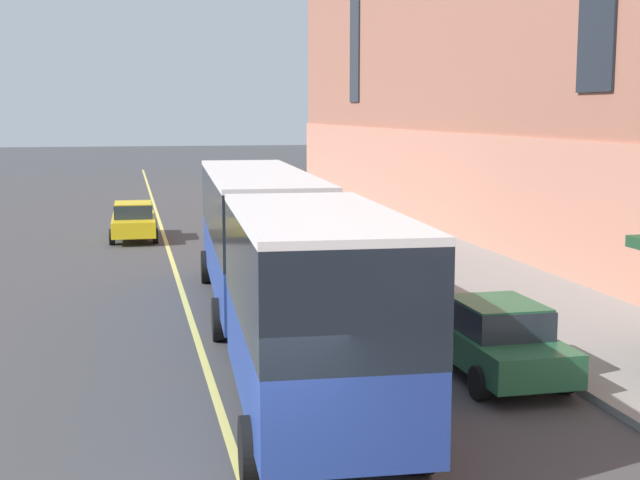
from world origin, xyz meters
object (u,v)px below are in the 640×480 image
at_px(parked_car_green_2, 494,338).
at_px(parked_car_silver_5, 280,209).
at_px(parked_car_green_0, 329,238).
at_px(parked_car_darkgray_6, 386,274).
at_px(taxi_cab, 134,221).
at_px(city_bus, 273,250).

height_order(parked_car_green_2, parked_car_silver_5, same).
relative_size(parked_car_green_0, parked_car_silver_5, 0.92).
bearing_deg(parked_car_darkgray_6, parked_car_green_2, -89.27).
bearing_deg(parked_car_darkgray_6, taxi_cab, 115.65).
xyz_separation_m(parked_car_silver_5, parked_car_darkgray_6, (0.05, -17.19, 0.00)).
xyz_separation_m(parked_car_green_2, taxi_cab, (-6.81, 21.21, 0.00)).
xyz_separation_m(city_bus, parked_car_darkgray_6, (3.76, 3.63, -1.35)).
relative_size(parked_car_silver_5, taxi_cab, 1.03).
bearing_deg(parked_car_green_2, city_bus, 137.12).
distance_m(city_bus, parked_car_green_0, 11.66).
height_order(parked_car_green_0, taxi_cab, same).
bearing_deg(parked_car_green_2, parked_car_silver_5, 90.34).
bearing_deg(parked_car_darkgray_6, parked_car_silver_5, 90.18).
distance_m(parked_car_silver_5, parked_car_darkgray_6, 17.19).
height_order(city_bus, parked_car_green_0, city_bus).
distance_m(city_bus, parked_car_green_2, 5.43).
bearing_deg(parked_car_green_0, parked_car_green_2, -89.76).
bearing_deg(taxi_cab, parked_car_silver_5, 25.56).
distance_m(parked_car_green_2, parked_car_silver_5, 24.40).
height_order(city_bus, parked_car_silver_5, city_bus).
bearing_deg(parked_car_darkgray_6, city_bus, -136.02).
bearing_deg(parked_car_silver_5, parked_car_green_0, -89.51).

